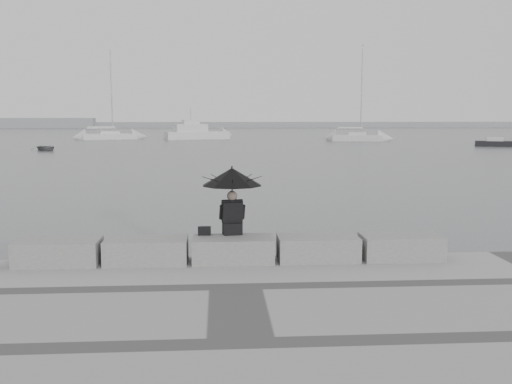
{
  "coord_description": "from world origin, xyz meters",
  "views": [
    {
      "loc": [
        -0.27,
        -11.51,
        3.39
      ],
      "look_at": [
        0.68,
        3.0,
        1.44
      ],
      "focal_mm": 40.0,
      "sensor_mm": 36.0,
      "label": 1
    }
  ],
  "objects": [
    {
      "name": "small_motorboat",
      "position": [
        31.32,
        50.12,
        0.32
      ],
      "size": [
        5.9,
        3.56,
        1.1
      ],
      "rotation": [
        0.0,
        0.0,
        -0.37
      ],
      "color": "black",
      "rests_on": "ground"
    },
    {
      "name": "sailboat_right",
      "position": [
        18.56,
        64.95,
        0.54
      ],
      "size": [
        7.03,
        4.03,
        12.9
      ],
      "rotation": [
        0.0,
        0.0,
        -0.26
      ],
      "color": "silver",
      "rests_on": "ground"
    },
    {
      "name": "bag",
      "position": [
        -0.57,
        -0.18,
        1.08
      ],
      "size": [
        0.26,
        0.15,
        0.17
      ],
      "primitive_type": "cube",
      "color": "black",
      "rests_on": "stone_block_centre"
    },
    {
      "name": "sailboat_left",
      "position": [
        -16.05,
        72.7,
        0.52
      ],
      "size": [
        8.01,
        4.81,
        12.9
      ],
      "rotation": [
        0.0,
        0.0,
        0.34
      ],
      "color": "silver",
      "rests_on": "ground"
    },
    {
      "name": "stone_block_left",
      "position": [
        -1.7,
        -0.45,
        0.75
      ],
      "size": [
        1.6,
        0.8,
        0.5
      ],
      "primitive_type": "cube",
      "color": "slate",
      "rests_on": "promenade"
    },
    {
      "name": "stone_block_far_left",
      "position": [
        -3.4,
        -0.45,
        0.75
      ],
      "size": [
        1.6,
        0.8,
        0.5
      ],
      "primitive_type": "cube",
      "color": "slate",
      "rests_on": "promenade"
    },
    {
      "name": "stone_block_far_right",
      "position": [
        3.4,
        -0.45,
        0.75
      ],
      "size": [
        1.6,
        0.8,
        0.5
      ],
      "primitive_type": "cube",
      "color": "slate",
      "rests_on": "promenade"
    },
    {
      "name": "stone_block_right",
      "position": [
        1.7,
        -0.45,
        0.75
      ],
      "size": [
        1.6,
        0.8,
        0.5
      ],
      "primitive_type": "cube",
      "color": "slate",
      "rests_on": "promenade"
    },
    {
      "name": "distant_landmass",
      "position": [
        -8.14,
        154.51,
        0.9
      ],
      "size": [
        180.0,
        8.0,
        2.8
      ],
      "color": "gray",
      "rests_on": "ground"
    },
    {
      "name": "stone_block_centre",
      "position": [
        0.0,
        -0.45,
        0.75
      ],
      "size": [
        1.6,
        0.8,
        0.5
      ],
      "primitive_type": "cube",
      "color": "slate",
      "rests_on": "promenade"
    },
    {
      "name": "motor_cruiser",
      "position": [
        -3.4,
        72.5,
        0.89
      ],
      "size": [
        9.63,
        5.48,
        4.5
      ],
      "rotation": [
        0.0,
        0.0,
        0.31
      ],
      "color": "silver",
      "rests_on": "ground"
    },
    {
      "name": "dinghy",
      "position": [
        -17.18,
        45.65,
        0.28
      ],
      "size": [
        3.47,
        3.07,
        0.56
      ],
      "primitive_type": "imported",
      "rotation": [
        0.0,
        0.0,
        0.63
      ],
      "color": "gray",
      "rests_on": "ground"
    },
    {
      "name": "seated_person",
      "position": [
        -0.0,
        -0.12,
        2.02
      ],
      "size": [
        1.23,
        1.23,
        1.39
      ],
      "rotation": [
        0.0,
        0.0,
        0.15
      ],
      "color": "black",
      "rests_on": "stone_block_centre"
    },
    {
      "name": "ground",
      "position": [
        0.0,
        0.0,
        0.0
      ],
      "size": [
        360.0,
        360.0,
        0.0
      ],
      "primitive_type": "plane",
      "color": "#4D5053",
      "rests_on": "ground"
    }
  ]
}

